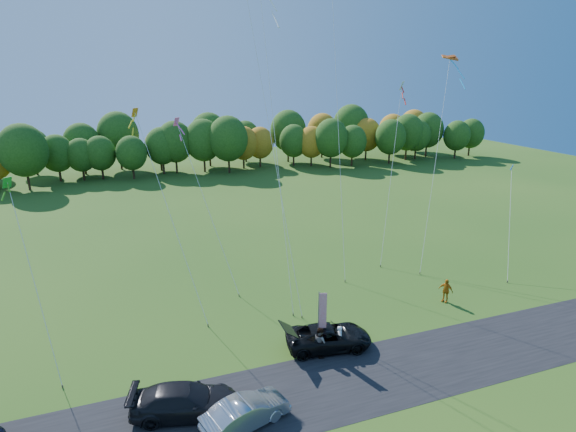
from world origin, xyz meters
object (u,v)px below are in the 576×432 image
object	(u,v)px
silver_sedan	(246,412)
feather_flag	(322,314)
black_suv	(329,337)
person_east	(446,290)

from	to	relation	value
silver_sedan	feather_flag	size ratio (longest dim) A/B	1.12
black_suv	feather_flag	size ratio (longest dim) A/B	1.35
silver_sedan	person_east	xyz separation A→B (m)	(17.70, 7.29, 0.20)
person_east	black_suv	bearing A→B (deg)	-106.97
person_east	silver_sedan	bearing A→B (deg)	-97.56
black_suv	feather_flag	world-z (taller)	feather_flag
black_suv	silver_sedan	xyz separation A→B (m)	(-6.69, -4.76, -0.01)
person_east	feather_flag	distance (m)	11.91
person_east	feather_flag	size ratio (longest dim) A/B	0.47
silver_sedan	feather_flag	distance (m)	7.98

